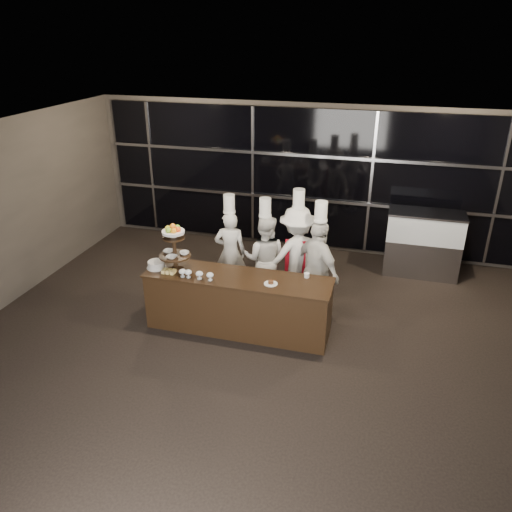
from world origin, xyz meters
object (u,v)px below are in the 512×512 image
(display_case, at_px, (423,241))
(chef_c, at_px, (297,254))
(chef_b, at_px, (265,258))
(chef_a, at_px, (230,251))
(chef_d, at_px, (318,269))
(layer_cake, at_px, (156,265))
(buffet_counter, at_px, (238,303))
(display_stand, at_px, (174,244))

(display_case, relative_size, chef_c, 0.69)
(chef_b, bearing_deg, chef_a, 170.74)
(chef_b, bearing_deg, chef_c, 12.82)
(chef_b, distance_m, chef_d, 0.99)
(layer_cake, bearing_deg, chef_a, 56.05)
(chef_c, bearing_deg, chef_a, -179.35)
(buffet_counter, bearing_deg, chef_d, 33.81)
(buffet_counter, distance_m, display_case, 3.91)
(layer_cake, distance_m, chef_d, 2.52)
(display_stand, relative_size, chef_a, 0.41)
(layer_cake, relative_size, chef_d, 0.15)
(chef_b, relative_size, chef_d, 0.93)
(display_stand, height_order, chef_b, chef_b)
(chef_b, bearing_deg, display_stand, -137.80)
(buffet_counter, xyz_separation_m, layer_cake, (-1.30, -0.05, 0.51))
(chef_b, xyz_separation_m, chef_d, (0.94, -0.31, 0.07))
(chef_a, bearing_deg, layer_cake, -123.95)
(display_stand, xyz_separation_m, chef_b, (1.15, 1.04, -0.56))
(display_case, bearing_deg, display_stand, -143.73)
(chef_a, distance_m, chef_d, 1.64)
(layer_cake, relative_size, chef_a, 0.17)
(display_stand, bearing_deg, display_case, 36.27)
(display_case, distance_m, chef_d, 2.63)
(chef_d, bearing_deg, display_stand, -160.74)
(display_case, bearing_deg, layer_cake, -145.34)
(buffet_counter, bearing_deg, display_stand, -179.99)
(layer_cake, xyz_separation_m, chef_d, (2.39, 0.78, -0.13))
(display_case, distance_m, chef_c, 2.64)
(buffet_counter, distance_m, chef_a, 1.29)
(display_stand, xyz_separation_m, chef_a, (0.50, 1.15, -0.55))
(display_stand, bearing_deg, buffet_counter, 0.01)
(chef_c, height_order, chef_d, chef_c)
(buffet_counter, height_order, chef_c, chef_c)
(display_case, height_order, chef_c, chef_c)
(chef_c, bearing_deg, chef_d, -45.55)
(display_stand, xyz_separation_m, chef_d, (2.09, 0.73, -0.49))
(layer_cake, relative_size, chef_b, 0.16)
(buffet_counter, bearing_deg, chef_c, 60.02)
(layer_cake, xyz_separation_m, chef_a, (0.81, 1.20, -0.19))
(layer_cake, bearing_deg, display_case, 34.66)
(chef_c, bearing_deg, chef_b, -167.18)
(buffet_counter, bearing_deg, layer_cake, -177.80)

